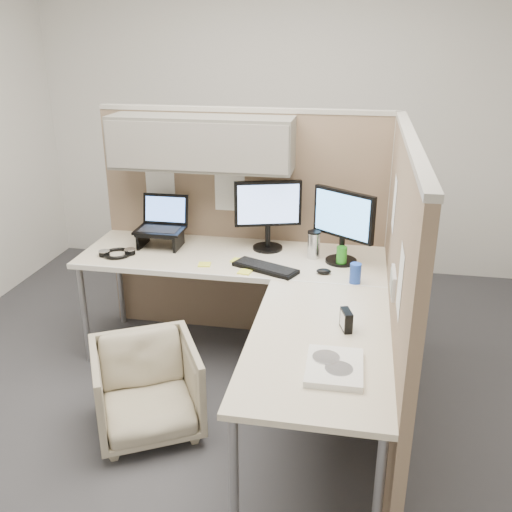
% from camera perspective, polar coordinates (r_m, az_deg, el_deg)
% --- Properties ---
extents(ground, '(4.50, 4.50, 0.00)m').
position_cam_1_polar(ground, '(3.59, -2.37, -14.10)').
color(ground, '#343439').
rests_on(ground, ground).
extents(partition_back, '(2.00, 0.36, 1.63)m').
position_cam_1_polar(partition_back, '(3.90, -3.03, 6.76)').
color(partition_back, '#886F59').
rests_on(partition_back, ground).
extents(partition_right, '(0.07, 2.03, 1.63)m').
position_cam_1_polar(partition_right, '(3.06, 13.81, -3.70)').
color(partition_right, '#886F59').
rests_on(partition_right, ground).
extents(desk, '(2.00, 1.98, 0.73)m').
position_cam_1_polar(desk, '(3.33, 0.03, -3.41)').
color(desk, beige).
rests_on(desk, ground).
extents(office_chair, '(0.73, 0.72, 0.57)m').
position_cam_1_polar(office_chair, '(3.26, -10.90, -12.52)').
color(office_chair, '#B4AC8F').
rests_on(office_chair, ground).
extents(monitor_left, '(0.43, 0.20, 0.47)m').
position_cam_1_polar(monitor_left, '(3.74, 1.20, 4.66)').
color(monitor_left, black).
rests_on(monitor_left, desk).
extents(monitor_right, '(0.38, 0.28, 0.47)m').
position_cam_1_polar(monitor_right, '(3.56, 8.71, 3.52)').
color(monitor_right, black).
rests_on(monitor_right, desk).
extents(laptop_station, '(0.32, 0.27, 0.33)m').
position_cam_1_polar(laptop_station, '(3.90, -9.44, 2.82)').
color(laptop_station, black).
rests_on(laptop_station, desk).
extents(keyboard, '(0.43, 0.29, 0.02)m').
position_cam_1_polar(keyboard, '(3.49, 0.95, -1.20)').
color(keyboard, black).
rests_on(keyboard, desk).
extents(mouse, '(0.09, 0.07, 0.03)m').
position_cam_1_polar(mouse, '(3.45, 6.78, -1.53)').
color(mouse, black).
rests_on(mouse, desk).
extents(travel_mug, '(0.08, 0.08, 0.18)m').
position_cam_1_polar(travel_mug, '(3.67, 5.80, 1.15)').
color(travel_mug, silver).
rests_on(travel_mug, desk).
extents(soda_can_green, '(0.07, 0.07, 0.12)m').
position_cam_1_polar(soda_can_green, '(3.34, 9.91, -1.73)').
color(soda_can_green, '#1E3FA5').
rests_on(soda_can_green, desk).
extents(soda_can_silver, '(0.07, 0.07, 0.12)m').
position_cam_1_polar(soda_can_silver, '(3.58, 8.55, -0.00)').
color(soda_can_silver, '#268C1E').
rests_on(soda_can_silver, desk).
extents(sticky_note_d, '(0.09, 0.09, 0.01)m').
position_cam_1_polar(sticky_note_d, '(3.63, -1.85, -0.45)').
color(sticky_note_d, '#F0F640').
rests_on(sticky_note_d, desk).
extents(sticky_note_a, '(0.09, 0.09, 0.01)m').
position_cam_1_polar(sticky_note_a, '(3.58, -5.17, -0.85)').
color(sticky_note_a, '#F0F640').
rests_on(sticky_note_a, desk).
extents(sticky_note_b, '(0.09, 0.09, 0.01)m').
position_cam_1_polar(sticky_note_b, '(3.45, -1.13, -1.60)').
color(sticky_note_b, '#F0F640').
rests_on(sticky_note_b, desk).
extents(headphones, '(0.24, 0.24, 0.03)m').
position_cam_1_polar(headphones, '(3.82, -13.71, 0.27)').
color(headphones, black).
rests_on(headphones, desk).
extents(paper_stack, '(0.25, 0.31, 0.03)m').
position_cam_1_polar(paper_stack, '(2.52, 7.84, -10.96)').
color(paper_stack, white).
rests_on(paper_stack, desk).
extents(desk_clock, '(0.07, 0.11, 0.10)m').
position_cam_1_polar(desk_clock, '(2.82, 8.99, -6.36)').
color(desk_clock, black).
rests_on(desk_clock, desk).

